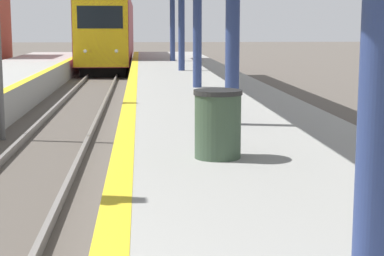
% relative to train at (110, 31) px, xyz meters
% --- Properties ---
extents(train, '(2.73, 21.43, 4.38)m').
position_rel_train_xyz_m(train, '(0.00, 0.00, 0.00)').
color(train, black).
rests_on(train, ground).
extents(trash_bin, '(0.62, 0.62, 0.87)m').
position_rel_train_xyz_m(trash_bin, '(2.87, -33.99, -0.89)').
color(trash_bin, '#384C38').
rests_on(trash_bin, platform_right).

